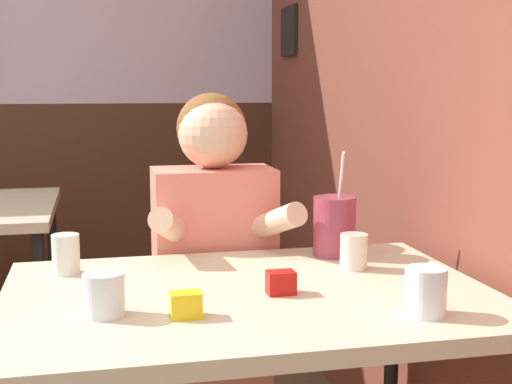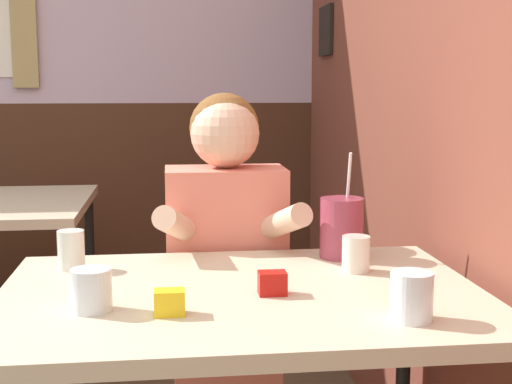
{
  "view_description": "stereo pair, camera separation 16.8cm",
  "coord_description": "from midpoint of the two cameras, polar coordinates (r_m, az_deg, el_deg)",
  "views": [
    {
      "loc": [
        0.24,
        -1.05,
        1.19
      ],
      "look_at": [
        0.61,
        0.58,
        0.94
      ],
      "focal_mm": 50.0,
      "sensor_mm": 36.0,
      "label": 1
    },
    {
      "loc": [
        0.4,
        -1.08,
        1.19
      ],
      "look_at": [
        0.61,
        0.58,
        0.94
      ],
      "focal_mm": 50.0,
      "sensor_mm": 36.0,
      "label": 2
    }
  ],
  "objects": [
    {
      "name": "person_seated",
      "position": [
        2.08,
        -0.08,
        -7.57
      ],
      "size": [
        0.42,
        0.4,
        1.17
      ],
      "color": "#EA7F6B",
      "rests_on": "ground_plane"
    },
    {
      "name": "glass_far_side",
      "position": [
        1.75,
        10.76,
        -4.92
      ],
      "size": [
        0.07,
        0.07,
        0.09
      ],
      "color": "silver",
      "rests_on": "main_table"
    },
    {
      "name": "condiment_mustard",
      "position": [
        1.41,
        -3.51,
        -8.86
      ],
      "size": [
        0.06,
        0.04,
        0.05
      ],
      "color": "yellow",
      "rests_on": "main_table"
    },
    {
      "name": "main_table",
      "position": [
        1.59,
        1.93,
        -10.29
      ],
      "size": [
        1.06,
        0.75,
        0.74
      ],
      "color": "beige",
      "rests_on": "ground_plane"
    },
    {
      "name": "glass_near_pitcher",
      "position": [
        1.42,
        15.73,
        -8.09
      ],
      "size": [
        0.08,
        0.08,
        0.09
      ],
      "color": "silver",
      "rests_on": "main_table"
    },
    {
      "name": "back_wall",
      "position": [
        3.63,
        -12.51,
        10.99
      ],
      "size": [
        5.26,
        0.09,
        2.7
      ],
      "color": "silver",
      "rests_on": "ground_plane"
    },
    {
      "name": "glass_center",
      "position": [
        1.78,
        -11.98,
        -4.58
      ],
      "size": [
        0.07,
        0.07,
        0.1
      ],
      "color": "silver",
      "rests_on": "main_table"
    },
    {
      "name": "glass_by_brick",
      "position": [
        1.44,
        -9.79,
        -7.78
      ],
      "size": [
        0.08,
        0.08,
        0.09
      ],
      "color": "silver",
      "rests_on": "main_table"
    },
    {
      "name": "condiment_ketchup",
      "position": [
        1.54,
        4.47,
        -7.32
      ],
      "size": [
        0.06,
        0.04,
        0.05
      ],
      "color": "#B7140F",
      "rests_on": "main_table"
    },
    {
      "name": "cocktail_pitcher",
      "position": [
        1.87,
        9.43,
        -2.85
      ],
      "size": [
        0.11,
        0.11,
        0.28
      ],
      "color": "#99384C",
      "rests_on": "main_table"
    },
    {
      "name": "brick_wall_right",
      "position": [
        2.48,
        13.14,
        12.1
      ],
      "size": [
        0.08,
        4.52,
        2.7
      ],
      "color": "brown",
      "rests_on": "ground_plane"
    }
  ]
}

